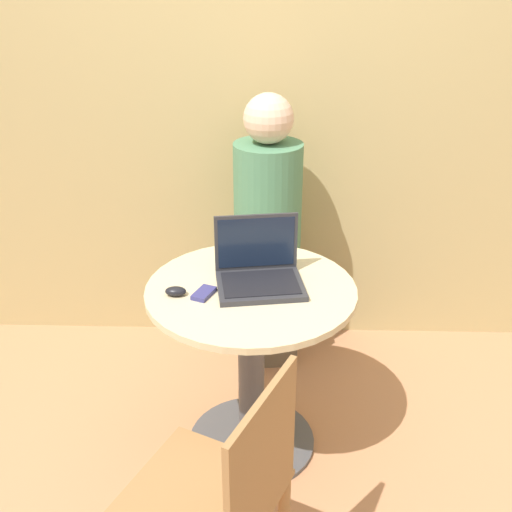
{
  "coord_description": "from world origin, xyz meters",
  "views": [
    {
      "loc": [
        0.07,
        -1.86,
        1.77
      ],
      "look_at": [
        0.02,
        0.05,
        0.83
      ],
      "focal_mm": 42.0,
      "sensor_mm": 36.0,
      "label": 1
    }
  ],
  "objects_px": {
    "cell_phone": "(204,293)",
    "chair_empty": "(221,502)",
    "laptop": "(259,271)",
    "person_seated": "(267,251)"
  },
  "relations": [
    {
      "from": "laptop",
      "to": "chair_empty",
      "type": "xyz_separation_m",
      "value": [
        -0.09,
        -0.73,
        -0.33
      ]
    },
    {
      "from": "chair_empty",
      "to": "laptop",
      "type": "bearing_deg",
      "value": 83.37
    },
    {
      "from": "cell_phone",
      "to": "laptop",
      "type": "bearing_deg",
      "value": 26.1
    },
    {
      "from": "cell_phone",
      "to": "chair_empty",
      "type": "relative_size",
      "value": 0.13
    },
    {
      "from": "laptop",
      "to": "person_seated",
      "type": "bearing_deg",
      "value": 88.01
    },
    {
      "from": "chair_empty",
      "to": "person_seated",
      "type": "bearing_deg",
      "value": 85.49
    },
    {
      "from": "laptop",
      "to": "chair_empty",
      "type": "bearing_deg",
      "value": -96.63
    },
    {
      "from": "cell_phone",
      "to": "chair_empty",
      "type": "distance_m",
      "value": 0.71
    },
    {
      "from": "laptop",
      "to": "cell_phone",
      "type": "distance_m",
      "value": 0.21
    },
    {
      "from": "chair_empty",
      "to": "person_seated",
      "type": "distance_m",
      "value": 1.37
    }
  ]
}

